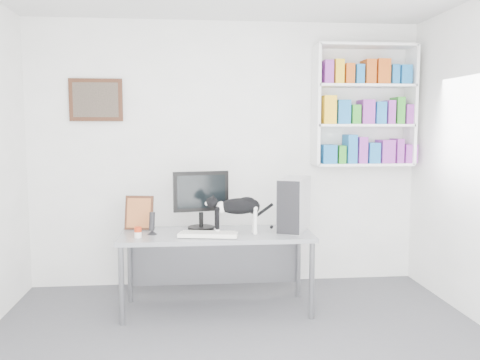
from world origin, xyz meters
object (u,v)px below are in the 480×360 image
Objects in this scene: speaker at (152,223)px; soup_can at (138,232)px; monitor at (201,200)px; cat at (237,215)px; desk at (217,272)px; keyboard at (208,234)px; bookshelf at (364,106)px; leaning_print at (139,212)px; pc_tower at (294,204)px.

soup_can is (-0.11, -0.11, -0.06)m from speaker.
monitor is 6.02× the size of soup_can.
cat reaches higher than speaker.
desk is at bearing 10.11° from soup_can.
keyboard is at bearing -117.09° from desk.
leaning_print is (-2.24, -0.46, -0.99)m from bookshelf.
monitor is at bearing 29.58° from soup_can.
bookshelf is 3.87× the size of leaning_print.
bookshelf is at bearing 60.10° from pc_tower.
pc_tower is 0.55m from cat.
desk is at bearing 156.68° from cat.
bookshelf reaches higher than cat.
cat is at bearing 27.42° from keyboard.
desk is 18.73× the size of soup_can.
leaning_print is at bearing 163.04° from desk.
speaker is (-1.27, -0.07, -0.14)m from pc_tower.
leaning_print is (-0.56, 0.03, -0.11)m from monitor.
keyboard is 0.59m from soup_can.
cat is (0.26, 0.08, 0.15)m from keyboard.
speaker is at bearing 172.63° from cat.
bookshelf reaches higher than speaker.
pc_tower is at bearing 5.66° from desk.
keyboard is 5.55× the size of soup_can.
cat is at bearing 3.53° from soup_can.
keyboard is 0.93× the size of cat.
desk is (-1.55, -0.68, -1.50)m from bookshelf.
pc_tower reaches higher than desk.
leaning_print is (-0.69, 0.22, 0.51)m from desk.
speaker is at bearing 172.98° from keyboard.
speaker is 0.75m from cat.
desk is at bearing -150.68° from pc_tower.
speaker is (-2.11, -0.68, -1.05)m from bookshelf.
leaning_print is 0.60× the size of cat.
soup_can is (-0.59, 0.03, 0.03)m from keyboard.
speaker is (-0.48, 0.14, 0.08)m from keyboard.
bookshelf is 2.61× the size of pc_tower.
monitor is at bearing 137.88° from cat.
cat is (-0.53, -0.13, -0.07)m from pc_tower.
leaning_print is (-0.61, 0.37, 0.14)m from keyboard.
bookshelf reaches higher than desk.
soup_can is (-2.22, -0.80, -1.10)m from bookshelf.
desk is 5.27× the size of leaning_print.
cat is at bearing -50.18° from monitor.
desk is at bearing 71.99° from keyboard.
soup_can is at bearing -160.25° from bookshelf.
monitor is at bearing 7.33° from leaning_print.
leaning_print reaches higher than keyboard.
monitor is 1.01× the size of cat.
cat is (0.87, -0.28, 0.01)m from leaning_print.
cat is at bearing -151.47° from bookshelf.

